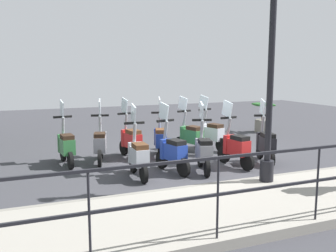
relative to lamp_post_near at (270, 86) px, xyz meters
The scene contains 16 objects.
ground_plane 3.14m from the lamp_post_near, 11.53° to the left, with size 28.00×28.00×0.00m, color #38383D.
promenade_walkway 2.09m from the lamp_post_near, 146.98° to the left, with size 2.20×20.00×0.15m.
fence_railing 2.14m from the lamp_post_near, 164.79° to the left, with size 0.04×16.03×1.07m.
lamp_post_near is the anchor object (origin of this frame).
potted_palm 6.80m from the lamp_post_near, 35.36° to the right, with size 1.06×0.66×1.05m.
scooter_near_0 2.52m from the lamp_post_near, 35.73° to the right, with size 1.19×0.55×1.54m.
scooter_near_1 2.21m from the lamp_post_near, 11.12° to the right, with size 1.23×0.46×1.54m.
scooter_near_2 2.18m from the lamp_post_near, 21.17° to the left, with size 1.20×0.54×1.54m.
scooter_near_3 2.57m from the lamp_post_near, 36.19° to the left, with size 1.22×0.50×1.54m.
scooter_near_4 3.00m from the lamp_post_near, 52.11° to the left, with size 1.23×0.44×1.54m.
scooter_far_0 3.79m from the lamp_post_near, 10.94° to the right, with size 1.20×0.54×1.54m.
scooter_far_1 3.59m from the lamp_post_near, ahead, with size 1.20×0.54×1.54m.
scooter_far_2 3.64m from the lamp_post_near, 16.90° to the left, with size 1.20×0.54×1.54m.
scooter_far_3 4.03m from the lamp_post_near, 27.35° to the left, with size 1.22×0.47×1.54m.
scooter_far_4 4.33m from the lamp_post_near, 38.61° to the left, with size 1.21×0.52×1.54m.
scooter_far_5 4.88m from the lamp_post_near, 45.91° to the left, with size 1.23×0.44×1.54m.
Camera 1 is at (-8.13, 3.85, 2.29)m, focal length 40.00 mm.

